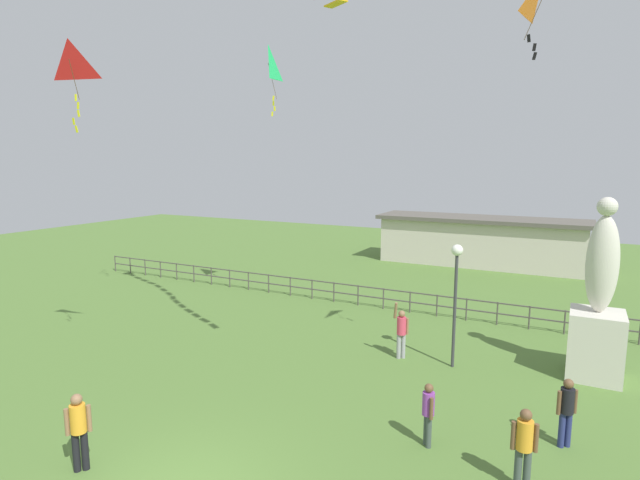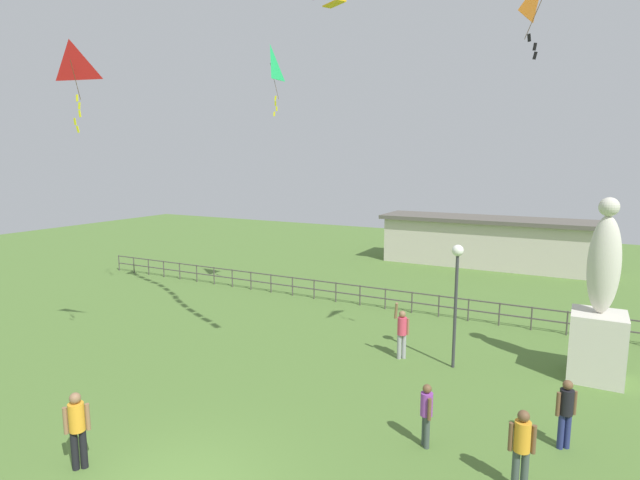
# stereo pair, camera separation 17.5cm
# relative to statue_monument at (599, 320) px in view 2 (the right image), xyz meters

# --- Properties ---
(statue_monument) EXTENTS (1.52, 1.52, 5.55)m
(statue_monument) POSITION_rel_statue_monument_xyz_m (0.00, 0.00, 0.00)
(statue_monument) COLOR beige
(statue_monument) RESTS_ON ground_plane
(lamppost) EXTENTS (0.36, 0.36, 4.01)m
(lamppost) POSITION_rel_statue_monument_xyz_m (-4.02, -1.17, 1.09)
(lamppost) COLOR #38383D
(lamppost) RESTS_ON ground_plane
(person_0) EXTENTS (0.51, 0.32, 1.73)m
(person_0) POSITION_rel_statue_monument_xyz_m (-1.37, -6.75, -0.87)
(person_0) COLOR #3F4C47
(person_0) RESTS_ON ground_plane
(person_1) EXTENTS (0.42, 0.33, 1.66)m
(person_1) POSITION_rel_statue_monument_xyz_m (-0.66, -4.63, -0.91)
(person_1) COLOR navy
(person_1) RESTS_ON ground_plane
(person_2) EXTENTS (0.50, 0.38, 1.95)m
(person_2) POSITION_rel_statue_monument_xyz_m (-5.74, -1.25, -0.89)
(person_2) COLOR #99999E
(person_2) RESTS_ON ground_plane
(person_3) EXTENTS (0.31, 0.39, 1.53)m
(person_3) POSITION_rel_statue_monument_xyz_m (-3.50, -6.06, -0.99)
(person_3) COLOR #3F4C47
(person_3) RESTS_ON ground_plane
(person_4) EXTENTS (0.37, 0.43, 1.74)m
(person_4) POSITION_rel_statue_monument_xyz_m (-9.85, -10.41, -0.87)
(person_4) COLOR black
(person_4) RESTS_ON ground_plane
(kite_1) EXTENTS (0.63, 0.75, 2.98)m
(kite_1) POSITION_rel_statue_monument_xyz_m (-12.90, 1.88, 8.75)
(kite_1) COLOR #1EB759
(kite_2) EXTENTS (1.17, 0.62, 2.55)m
(kite_2) POSITION_rel_statue_monument_xyz_m (-13.70, -7.08, 7.46)
(kite_2) COLOR red
(waterfront_railing) EXTENTS (36.05, 0.06, 0.95)m
(waterfront_railing) POSITION_rel_statue_monument_xyz_m (-7.71, 3.92, -1.25)
(waterfront_railing) COLOR #4C4742
(waterfront_railing) RESTS_ON ground_plane
(pavilion_building) EXTENTS (12.83, 3.69, 3.08)m
(pavilion_building) POSITION_rel_statue_monument_xyz_m (-6.21, 15.92, -0.30)
(pavilion_building) COLOR beige
(pavilion_building) RESTS_ON ground_plane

